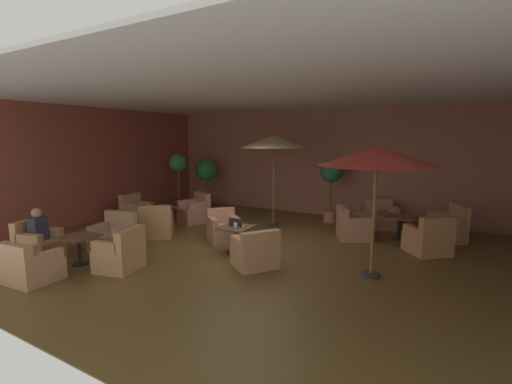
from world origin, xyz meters
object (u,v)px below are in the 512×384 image
Objects in this scene: armchair_rear_right_east at (447,227)px; armchair_rear_right_south at (381,217)px; cafe_table_front_right at (79,242)px; potted_tree_left_corner at (206,173)px; patio_umbrella_tall_red at (377,157)px; armchair_front_right_south at (31,267)px; armchair_front_right_west at (121,254)px; armchair_rear_right_west at (352,227)px; armchair_mid_center_north at (195,212)px; open_laptop at (236,224)px; iced_drink_cup at (236,225)px; potted_tree_mid_left at (331,178)px; armchair_front_right_east at (38,246)px; cafe_table_rear_right at (399,221)px; potted_tree_mid_right at (178,175)px; armchair_front_right_north at (114,237)px; armchair_front_left_east at (223,229)px; patio_umbrella_center_beige at (274,142)px; patron_blue_shirt at (38,226)px; armchair_front_left_north at (255,253)px; armchair_mid_center_south at (157,225)px; armchair_rear_right_north at (429,240)px; cafe_table_front_left at (236,233)px; armchair_mid_center_east at (136,213)px; cafe_table_mid_center at (162,211)px.

armchair_rear_right_east is 1.79m from armchair_rear_right_south.
cafe_table_front_right is 6.45m from potted_tree_left_corner.
potted_tree_left_corner is at bearing 150.85° from patio_umbrella_tall_red.
armchair_front_right_south is 0.91× the size of armchair_front_right_west.
cafe_table_front_right is at bearing -132.47° from armchair_rear_right_west.
open_laptop is (2.75, -1.84, 0.33)m from armchair_mid_center_north.
potted_tree_mid_left is at bearing 78.20° from iced_drink_cup.
armchair_front_right_south is at bearing -147.38° from patio_umbrella_tall_red.
armchair_front_right_west is at bearing -123.88° from open_laptop.
armchair_front_right_east is 8.47m from cafe_table_rear_right.
cafe_table_rear_right is 1.20m from armchair_rear_right_south.
armchair_rear_right_south is at bearing 9.76° from potted_tree_mid_right.
armchair_front_right_north is 1.13× the size of armchair_front_right_south.
armchair_front_left_east is at bearing -116.78° from potted_tree_mid_left.
armchair_rear_right_west reaches higher than armchair_front_right_south.
patio_umbrella_center_beige reaches higher than patron_blue_shirt.
armchair_mid_center_south is (-3.37, 0.61, 0.02)m from armchair_front_left_north.
armchair_rear_right_south reaches higher than iced_drink_cup.
armchair_front_left_east is 0.97× the size of armchair_rear_right_south.
armchair_rear_right_south is at bearing 126.10° from armchair_rear_right_north.
cafe_table_front_left is 0.84× the size of armchair_mid_center_east.
potted_tree_mid_left is 5.30m from potted_tree_mid_right.
cafe_table_rear_right is at bearing 1.18° from potted_tree_mid_right.
armchair_front_right_east is 4.20m from iced_drink_cup.
armchair_front_left_east is at bearing -133.62° from armchair_rear_right_south.
armchair_front_right_south is 0.78× the size of armchair_mid_center_south.
open_laptop reaches higher than armchair_front_right_south.
cafe_table_mid_center is 5.39m from armchair_rear_right_west.
patio_umbrella_tall_red is 22.27× the size of iced_drink_cup.
armchair_rear_right_north is at bearing 28.12° from armchair_front_right_north.
cafe_table_mid_center is (-4.02, 1.45, 0.19)m from armchair_front_left_north.
armchair_front_right_east reaches higher than cafe_table_mid_center.
armchair_mid_center_east is at bearing -165.62° from armchair_rear_right_west.
armchair_front_right_east is 8.23× the size of iced_drink_cup.
armchair_rear_right_west is 0.58× the size of potted_tree_left_corner.
cafe_table_rear_right is 0.26× the size of patio_umbrella_center_beige.
armchair_rear_right_west is (5.15, 1.59, -0.18)m from cafe_table_mid_center.
potted_tree_left_corner reaches higher than cafe_table_mid_center.
armchair_front_right_east is 7.87m from potted_tree_mid_left.
armchair_front_right_east reaches higher than armchair_front_right_west.
open_laptop is (3.17, -0.85, 0.17)m from cafe_table_mid_center.
armchair_front_right_north reaches higher than armchair_front_left_north.
armchair_front_left_east is 2.97m from patio_umbrella_center_beige.
armchair_front_right_north is 7.05m from cafe_table_rear_right.
armchair_mid_center_south is (1.73, -0.84, 0.00)m from armchair_mid_center_east.
armchair_rear_right_south reaches higher than cafe_table_front_right.
cafe_table_front_left is 1.05m from armchair_front_left_east.
open_laptop reaches higher than armchair_front_left_north.
armchair_mid_center_south is 0.52× the size of potted_tree_mid_right.
armchair_rear_right_east is 1.01× the size of armchair_rear_right_west.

